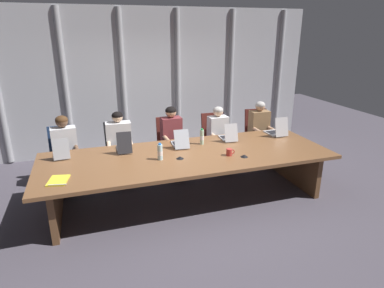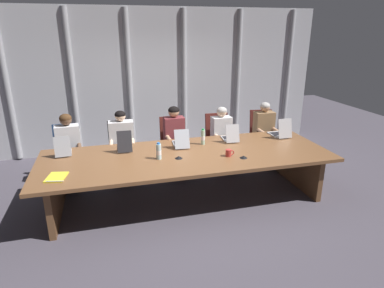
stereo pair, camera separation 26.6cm
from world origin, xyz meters
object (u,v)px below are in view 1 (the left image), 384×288
Objects in this scene: office_chair_left_end at (65,163)px; person_right_end at (261,129)px; laptop_left_mid at (124,147)px; office_chair_right_mid at (215,146)px; laptop_center at (180,142)px; water_bottle_secondary at (202,137)px; conference_mic_middle at (180,158)px; laptop_right_end at (276,131)px; water_bottle_primary at (160,152)px; conference_mic_left_side at (244,156)px; laptop_left_end at (61,153)px; person_center at (173,137)px; spiral_notepad at (58,181)px; person_left_end at (65,148)px; office_chair_center at (171,151)px; coffee_mug_near at (229,152)px; laptop_right_mid at (228,136)px; person_left_mid at (119,143)px; person_right_mid at (220,135)px; office_chair_right_end at (257,141)px.

person_right_end is at bearing 87.66° from office_chair_left_end.
laptop_left_mid is 1.95m from office_chair_right_mid.
laptop_center is 1.76× the size of water_bottle_secondary.
water_bottle_secondary is 0.72m from conference_mic_middle.
laptop_right_end reaches higher than water_bottle_primary.
conference_mic_left_side is (0.75, -0.75, -0.04)m from laptop_center.
person_center reaches higher than laptop_left_end.
person_right_end is 3.45× the size of spiral_notepad.
spiral_notepad is at bearing 174.56° from laptop_left_end.
person_right_end is at bearing -67.93° from laptop_center.
person_left_end is at bearing -7.52° from laptop_left_end.
office_chair_right_mid is at bearing 99.61° from person_center.
person_center is at bearing 80.28° from conference_mic_middle.
conference_mic_middle is at bearing -126.15° from laptop_left_mid.
laptop_left_mid is at bearing 130.68° from water_bottle_primary.
water_bottle_secondary is (2.11, -0.09, 0.06)m from laptop_left_end.
conference_mic_middle is at bearing -5.53° from office_chair_center.
conference_mic_middle is at bearing 52.56° from office_chair_left_end.
person_center is 1.50m from conference_mic_left_side.
person_center is (0.04, 0.57, -0.09)m from laptop_center.
water_bottle_primary is at bearing 171.26° from coffee_mug_near.
person_center reaches higher than office_chair_right_mid.
laptop_right_mid is 1.72× the size of water_bottle_primary.
person_right_end reaches higher than conference_mic_left_side.
laptop_left_end is at bearing -75.13° from person_center.
laptop_left_end is at bearing 163.40° from coffee_mug_near.
office_chair_left_end is at bearing 138.27° from water_bottle_primary.
person_center is (-1.73, 0.53, -0.10)m from laptop_right_end.
person_left_mid reaches higher than office_chair_left_end.
coffee_mug_near is (-0.28, -0.68, -0.01)m from laptop_right_mid.
coffee_mug_near is at bearing -133.73° from laptop_center.
person_center is 0.88m from person_right_mid.
laptop_center is 0.47× the size of office_chair_right_mid.
laptop_left_mid is 1.72m from laptop_right_mid.
office_chair_left_end reaches higher than coffee_mug_near.
laptop_right_end is at bearing 16.55° from conference_mic_middle.
laptop_left_end reaches higher than laptop_right_mid.
laptop_center reaches higher than water_bottle_secondary.
coffee_mug_near is at bearing 24.26° from office_chair_center.
spiral_notepad is at bearing -58.81° from office_chair_right_end.
laptop_center is at bearing 89.36° from laptop_right_end.
laptop_right_end is at bearing -85.83° from laptop_right_mid.
laptop_left_end is 2.11m from water_bottle_secondary.
person_right_end is (2.65, -0.01, -0.00)m from person_left_mid.
spiral_notepad is (-3.56, -1.51, 0.36)m from office_chair_right_end.
spiral_notepad is (-2.61, -0.83, -0.05)m from laptop_right_mid.
person_left_end is (-2.58, 0.52, -0.10)m from laptop_right_mid.
laptop_right_end is at bearing 2.83° from water_bottle_secondary.
person_right_mid is at bearing 7.93° from office_chair_right_mid.
spiral_notepad is (-3.53, -1.34, 0.06)m from person_right_end.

